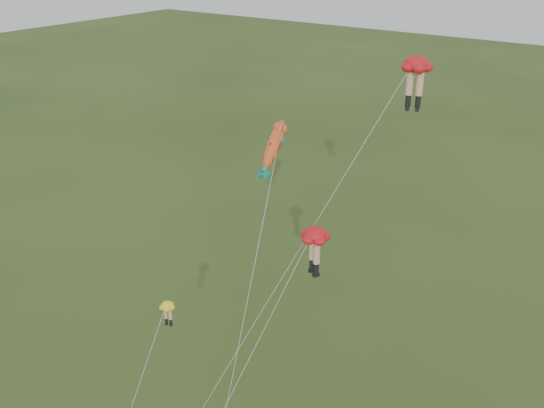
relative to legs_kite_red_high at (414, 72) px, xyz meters
The scene contains 4 objects.
legs_kite_red_high is the anchor object (origin of this frame).
legs_kite_red_mid 10.41m from the legs_kite_red_high, 106.72° to the right, with size 5.19×6.68×13.80m.
legs_kite_yellow 19.97m from the legs_kite_red_high, 138.13° to the right, with size 1.21×5.18×7.42m.
fish_kite 8.85m from the legs_kite_red_high, 155.06° to the right, with size 1.89×8.85×17.94m.
Camera 1 is at (19.37, -21.36, 27.94)m, focal length 40.00 mm.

